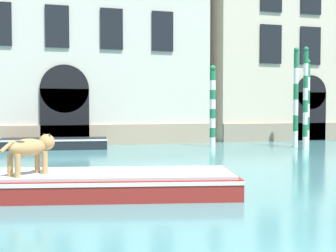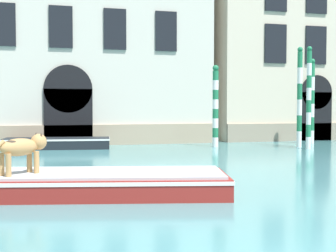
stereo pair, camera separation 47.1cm
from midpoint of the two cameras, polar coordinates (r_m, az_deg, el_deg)
palazzo_right at (r=31.63m, az=17.29°, el=11.49°), size 15.42×6.13×13.91m
boat_foreground at (r=10.49m, az=-11.73°, el=-6.84°), size 7.03×3.39×0.51m
dog_on_deck at (r=10.31m, az=-17.57°, el=-2.57°), size 1.12×0.86×0.86m
boat_moored_near_palazzo at (r=21.69m, az=-14.29°, el=-2.05°), size 4.85×2.03×0.49m
mooring_pole_0 at (r=22.88m, az=14.75°, el=3.47°), size 0.24×0.24×4.70m
mooring_pole_1 at (r=21.92m, az=15.83°, el=3.36°), size 0.22×0.22×4.60m
mooring_pole_2 at (r=22.18m, az=4.86°, el=2.50°), size 0.29×0.29×3.86m
mooring_pole_3 at (r=24.97m, az=16.10°, el=2.95°), size 0.26×0.26×4.33m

